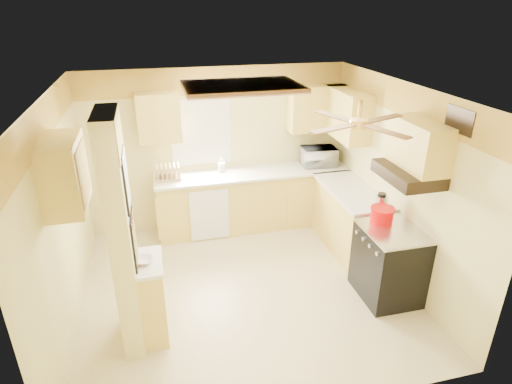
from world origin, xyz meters
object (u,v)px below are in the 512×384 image
object	(u,v)px
kettle	(381,203)
microwave	(319,156)
bowl	(143,260)
stove	(389,263)
dutch_oven	(382,215)

from	to	relation	value
kettle	microwave	bearing A→B (deg)	95.30
bowl	kettle	xyz separation A→B (m)	(2.92, 0.48, 0.09)
microwave	bowl	world-z (taller)	microwave
microwave	bowl	xyz separation A→B (m)	(-2.76, -2.19, -0.12)
stove	dutch_oven	xyz separation A→B (m)	(-0.04, 0.22, 0.55)
microwave	stove	bearing A→B (deg)	96.26
dutch_oven	bowl	bearing A→B (deg)	-175.26
stove	microwave	size ratio (longest dim) A/B	1.71
stove	bowl	world-z (taller)	bowl
stove	dutch_oven	distance (m)	0.60
microwave	dutch_oven	distance (m)	1.96
microwave	dutch_oven	world-z (taller)	microwave
stove	kettle	xyz separation A→B (m)	(0.07, 0.46, 0.59)
stove	kettle	world-z (taller)	kettle
stove	bowl	distance (m)	2.89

